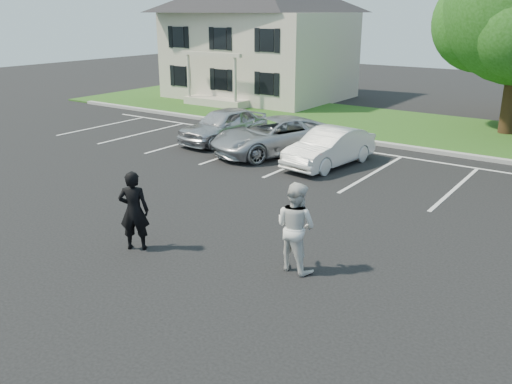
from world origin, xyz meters
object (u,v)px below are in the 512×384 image
man_black_suit (134,211)px  car_silver_west (224,125)px  man_white_shirt (296,227)px  house (260,36)px  car_white_sedan (329,148)px  car_silver_minivan (274,136)px

man_black_suit → car_silver_west: man_black_suit is taller
car_silver_west → man_white_shirt: bearing=-38.0°
house → man_black_suit: 23.82m
man_black_suit → house: bearing=-95.9°
man_black_suit → man_white_shirt: size_ratio=0.96×
house → man_white_shirt: size_ratio=5.25×
man_white_shirt → car_white_sedan: (-3.28, 7.78, -0.32)m
man_white_shirt → car_white_sedan: man_white_shirt is taller
house → car_silver_west: house is taller
house → car_silver_minivan: (8.72, -11.64, -3.13)m
man_black_suit → car_white_sedan: man_black_suit is taller
car_silver_west → man_black_suit: bearing=-56.0°
car_silver_minivan → car_white_sedan: 2.57m
house → man_white_shirt: (14.55, -19.72, -2.85)m
man_white_shirt → car_white_sedan: 8.45m
man_black_suit → car_white_sedan: (0.32, 9.01, -0.28)m
man_black_suit → car_silver_minivan: man_black_suit is taller
man_black_suit → man_white_shirt: 3.80m
man_white_shirt → car_silver_west: bearing=-36.4°
house → man_black_suit: (10.96, -20.95, -2.88)m
house → man_white_shirt: house is taller
house → car_silver_west: (5.91, -11.23, -3.10)m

